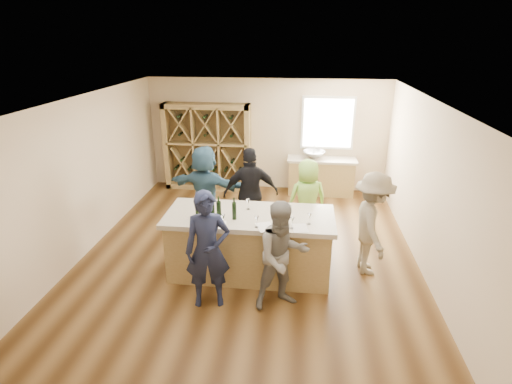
# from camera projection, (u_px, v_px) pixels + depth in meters

# --- Properties ---
(floor) EXTENTS (6.00, 7.00, 0.10)m
(floor) POSITION_uv_depth(u_px,v_px,m) (249.00, 256.00, 7.41)
(floor) COLOR brown
(floor) RESTS_ON ground
(ceiling) EXTENTS (6.00, 7.00, 0.10)m
(ceiling) POSITION_uv_depth(u_px,v_px,m) (248.00, 97.00, 6.34)
(ceiling) COLOR white
(ceiling) RESTS_ON ground
(wall_back) EXTENTS (6.00, 0.10, 2.80)m
(wall_back) POSITION_uv_depth(u_px,v_px,m) (267.00, 135.00, 10.16)
(wall_back) COLOR beige
(wall_back) RESTS_ON ground
(wall_front) EXTENTS (6.00, 0.10, 2.80)m
(wall_front) POSITION_uv_depth(u_px,v_px,m) (197.00, 318.00, 3.60)
(wall_front) COLOR beige
(wall_front) RESTS_ON ground
(wall_left) EXTENTS (0.10, 7.00, 2.80)m
(wall_left) POSITION_uv_depth(u_px,v_px,m) (82.00, 176.00, 7.20)
(wall_left) COLOR beige
(wall_left) RESTS_ON ground
(wall_right) EXTENTS (0.10, 7.00, 2.80)m
(wall_right) POSITION_uv_depth(u_px,v_px,m) (433.00, 190.00, 6.55)
(wall_right) COLOR beige
(wall_right) RESTS_ON ground
(window_frame) EXTENTS (1.30, 0.06, 1.30)m
(window_frame) POSITION_uv_depth(u_px,v_px,m) (328.00, 123.00, 9.79)
(window_frame) COLOR white
(window_frame) RESTS_ON wall_back
(window_pane) EXTENTS (1.18, 0.01, 1.18)m
(window_pane) POSITION_uv_depth(u_px,v_px,m) (328.00, 123.00, 9.76)
(window_pane) COLOR white
(window_pane) RESTS_ON wall_back
(wine_rack) EXTENTS (2.20, 0.45, 2.20)m
(wine_rack) POSITION_uv_depth(u_px,v_px,m) (208.00, 147.00, 10.17)
(wine_rack) COLOR #9C7F4A
(wine_rack) RESTS_ON floor
(back_counter_base) EXTENTS (1.60, 0.58, 0.86)m
(back_counter_base) POSITION_uv_depth(u_px,v_px,m) (321.00, 177.00, 10.04)
(back_counter_base) COLOR #9C7F4A
(back_counter_base) RESTS_ON floor
(back_counter_top) EXTENTS (1.70, 0.62, 0.06)m
(back_counter_top) POSITION_uv_depth(u_px,v_px,m) (322.00, 160.00, 9.87)
(back_counter_top) COLOR #BAAE98
(back_counter_top) RESTS_ON back_counter_base
(sink) EXTENTS (0.54, 0.54, 0.19)m
(sink) POSITION_uv_depth(u_px,v_px,m) (314.00, 155.00, 9.85)
(sink) COLOR silver
(sink) RESTS_ON back_counter_top
(faucet) EXTENTS (0.02, 0.02, 0.30)m
(faucet) POSITION_uv_depth(u_px,v_px,m) (314.00, 150.00, 9.99)
(faucet) COLOR silver
(faucet) RESTS_ON back_counter_top
(tasting_counter_base) EXTENTS (2.60, 1.00, 1.00)m
(tasting_counter_base) POSITION_uv_depth(u_px,v_px,m) (250.00, 246.00, 6.64)
(tasting_counter_base) COLOR #9C7F4A
(tasting_counter_base) RESTS_ON floor
(tasting_counter_top) EXTENTS (2.72, 1.12, 0.08)m
(tasting_counter_top) POSITION_uv_depth(u_px,v_px,m) (250.00, 217.00, 6.44)
(tasting_counter_top) COLOR #BAAE98
(tasting_counter_top) RESTS_ON tasting_counter_base
(wine_bottle_a) EXTENTS (0.08, 0.08, 0.28)m
(wine_bottle_a) POSITION_uv_depth(u_px,v_px,m) (197.00, 209.00, 6.30)
(wine_bottle_a) COLOR black
(wine_bottle_a) RESTS_ON tasting_counter_top
(wine_bottle_b) EXTENTS (0.08, 0.08, 0.29)m
(wine_bottle_b) POSITION_uv_depth(u_px,v_px,m) (200.00, 212.00, 6.17)
(wine_bottle_b) COLOR black
(wine_bottle_b) RESTS_ON tasting_counter_top
(wine_bottle_c) EXTENTS (0.09, 0.09, 0.32)m
(wine_bottle_c) POSITION_uv_depth(u_px,v_px,m) (212.00, 207.00, 6.31)
(wine_bottle_c) COLOR black
(wine_bottle_c) RESTS_ON tasting_counter_top
(wine_bottle_d) EXTENTS (0.10, 0.10, 0.30)m
(wine_bottle_d) POSITION_uv_depth(u_px,v_px,m) (219.00, 211.00, 6.20)
(wine_bottle_d) COLOR black
(wine_bottle_d) RESTS_ON tasting_counter_top
(wine_bottle_e) EXTENTS (0.08, 0.08, 0.28)m
(wine_bottle_e) POSITION_uv_depth(u_px,v_px,m) (234.00, 211.00, 6.21)
(wine_bottle_e) COLOR black
(wine_bottle_e) RESTS_ON tasting_counter_top
(wine_glass_a) EXTENTS (0.07, 0.07, 0.18)m
(wine_glass_a) POSITION_uv_depth(u_px,v_px,m) (223.00, 221.00, 6.00)
(wine_glass_a) COLOR white
(wine_glass_a) RESTS_ON tasting_counter_top
(wine_glass_b) EXTENTS (0.08, 0.08, 0.17)m
(wine_glass_b) POSITION_uv_depth(u_px,v_px,m) (257.00, 222.00, 5.96)
(wine_glass_b) COLOR white
(wine_glass_b) RESTS_ON tasting_counter_top
(wine_glass_c) EXTENTS (0.08, 0.08, 0.17)m
(wine_glass_c) POSITION_uv_depth(u_px,v_px,m) (292.00, 223.00, 5.94)
(wine_glass_c) COLOR white
(wine_glass_c) RESTS_ON tasting_counter_top
(wine_glass_d) EXTENTS (0.07, 0.07, 0.18)m
(wine_glass_d) POSITION_uv_depth(u_px,v_px,m) (280.00, 215.00, 6.19)
(wine_glass_d) COLOR white
(wine_glass_d) RESTS_ON tasting_counter_top
(wine_glass_e) EXTENTS (0.08, 0.08, 0.17)m
(wine_glass_e) POSITION_uv_depth(u_px,v_px,m) (309.00, 219.00, 6.07)
(wine_glass_e) COLOR white
(wine_glass_e) RESTS_ON tasting_counter_top
(tasting_menu_a) EXTENTS (0.24, 0.30, 0.00)m
(tasting_menu_a) POSITION_uv_depth(u_px,v_px,m) (219.00, 225.00, 6.07)
(tasting_menu_a) COLOR white
(tasting_menu_a) RESTS_ON tasting_counter_top
(tasting_menu_b) EXTENTS (0.34, 0.39, 0.00)m
(tasting_menu_b) POSITION_uv_depth(u_px,v_px,m) (265.00, 227.00, 6.01)
(tasting_menu_b) COLOR white
(tasting_menu_b) RESTS_ON tasting_counter_top
(tasting_menu_c) EXTENTS (0.27, 0.34, 0.00)m
(tasting_menu_c) POSITION_uv_depth(u_px,v_px,m) (300.00, 228.00, 5.97)
(tasting_menu_c) COLOR white
(tasting_menu_c) RESTS_ON tasting_counter_top
(person_near_left) EXTENTS (0.74, 0.60, 1.79)m
(person_near_left) POSITION_uv_depth(u_px,v_px,m) (208.00, 250.00, 5.72)
(person_near_left) COLOR #191E38
(person_near_left) RESTS_ON floor
(person_near_right) EXTENTS (0.92, 0.74, 1.66)m
(person_near_right) POSITION_uv_depth(u_px,v_px,m) (283.00, 256.00, 5.70)
(person_near_right) COLOR slate
(person_near_right) RESTS_ON floor
(person_server) EXTENTS (0.62, 1.18, 1.76)m
(person_server) POSITION_uv_depth(u_px,v_px,m) (372.00, 224.00, 6.54)
(person_server) COLOR gray
(person_server) RESTS_ON floor
(person_far_mid) EXTENTS (1.16, 0.76, 1.82)m
(person_far_mid) POSITION_uv_depth(u_px,v_px,m) (251.00, 193.00, 7.72)
(person_far_mid) COLOR black
(person_far_mid) RESTS_ON floor
(person_far_right) EXTENTS (0.90, 0.72, 1.60)m
(person_far_right) POSITION_uv_depth(u_px,v_px,m) (307.00, 199.00, 7.73)
(person_far_right) COLOR #8CC64C
(person_far_right) RESTS_ON floor
(person_far_left) EXTENTS (1.73, 0.88, 1.78)m
(person_far_left) POSITION_uv_depth(u_px,v_px,m) (205.00, 189.00, 8.02)
(person_far_left) COLOR #335972
(person_far_left) RESTS_ON floor
(wine_glass_f) EXTENTS (0.07, 0.07, 0.18)m
(wine_glass_f) POSITION_uv_depth(u_px,v_px,m) (248.00, 204.00, 6.58)
(wine_glass_f) COLOR white
(wine_glass_f) RESTS_ON tasting_counter_top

